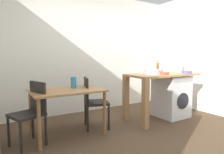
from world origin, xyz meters
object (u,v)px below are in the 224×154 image
at_px(mixing_bowl, 164,73).
at_px(dining_table, 67,96).
at_px(vase, 74,82).
at_px(utensil_crock, 182,69).
at_px(chair_opposite, 92,100).
at_px(chair_person_seat, 32,110).
at_px(washing_machine, 171,96).
at_px(bottle_tall_green, 158,67).
at_px(colander, 187,72).

bearing_deg(mixing_bowl, dining_table, 167.94).
xyz_separation_m(dining_table, vase, (0.15, 0.10, 0.19)).
bearing_deg(utensil_crock, chair_opposite, 174.58).
height_order(dining_table, utensil_crock, utensil_crock).
distance_m(dining_table, chair_person_seat, 0.57).
bearing_deg(washing_machine, chair_person_seat, 177.87).
xyz_separation_m(utensil_crock, vase, (-2.41, 0.23, -0.15)).
bearing_deg(chair_opposite, chair_person_seat, -64.30).
bearing_deg(bottle_tall_green, chair_opposite, 175.94).
relative_size(utensil_crock, vase, 1.58).
bearing_deg(utensil_crock, washing_machine, -171.90).
bearing_deg(dining_table, chair_opposite, 8.59).
relative_size(chair_person_seat, utensil_crock, 3.00).
xyz_separation_m(washing_machine, bottle_tall_green, (-0.26, 0.15, 0.62)).
bearing_deg(colander, washing_machine, 130.74).
distance_m(washing_machine, bottle_tall_green, 0.69).
bearing_deg(utensil_crock, bottle_tall_green, 171.46).
height_order(chair_person_seat, chair_opposite, same).
relative_size(chair_opposite, bottle_tall_green, 3.22).
bearing_deg(chair_person_seat, colander, -115.09).
height_order(mixing_bowl, utensil_crock, utensil_crock).
height_order(chair_person_seat, colander, colander).
xyz_separation_m(dining_table, colander, (2.38, -0.40, 0.31)).
distance_m(chair_opposite, bottle_tall_green, 1.55).
bearing_deg(dining_table, washing_machine, -4.63).
relative_size(dining_table, chair_opposite, 1.22).
bearing_deg(bottle_tall_green, colander, -39.06).
distance_m(chair_person_seat, washing_machine, 2.75).
bearing_deg(dining_table, bottle_tall_green, -0.92).
height_order(colander, vase, colander).
xyz_separation_m(utensil_crock, colander, (-0.18, -0.27, -0.04)).
distance_m(dining_table, bottle_tall_green, 1.98).
height_order(washing_machine, colander, colander).
distance_m(mixing_bowl, utensil_crock, 0.84).
bearing_deg(mixing_bowl, vase, 163.52).
height_order(chair_opposite, utensil_crock, utensil_crock).
xyz_separation_m(chair_opposite, bottle_tall_green, (1.46, -0.10, 0.54)).
height_order(chair_person_seat, bottle_tall_green, bottle_tall_green).
height_order(dining_table, washing_machine, washing_machine).
distance_m(mixing_bowl, colander, 0.63).
distance_m(washing_machine, colander, 0.59).
xyz_separation_m(dining_table, chair_opposite, (0.48, 0.07, -0.14)).
bearing_deg(washing_machine, dining_table, 175.37).
distance_m(chair_person_seat, vase, 0.79).
relative_size(chair_person_seat, washing_machine, 1.05).
distance_m(washing_machine, mixing_bowl, 0.71).
distance_m(washing_machine, vase, 2.10).
bearing_deg(chair_opposite, bottle_tall_green, 103.43).
xyz_separation_m(washing_machine, utensil_crock, (0.37, 0.05, 0.56)).
height_order(dining_table, chair_opposite, chair_opposite).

